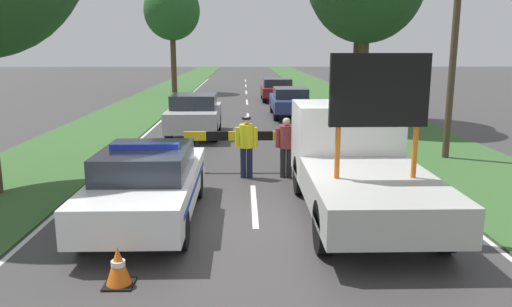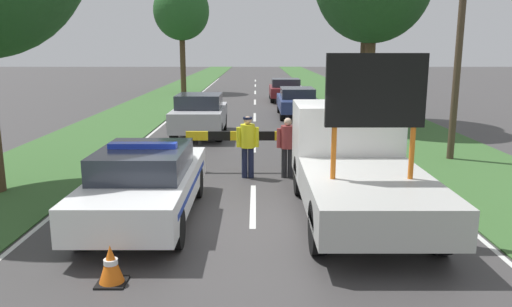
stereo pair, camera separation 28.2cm
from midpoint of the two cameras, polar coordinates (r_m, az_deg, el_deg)
ground_plane at (r=9.72m, az=0.58°, el=-7.71°), size 160.00×160.00×0.00m
lane_markings at (r=24.93m, az=0.30°, el=4.44°), size 8.11×59.86×0.01m
grass_verge_left at (r=29.93m, az=-11.38°, el=5.49°), size 3.83×120.00×0.03m
grass_verge_right at (r=29.96m, az=11.92°, el=5.48°), size 3.83×120.00×0.03m
police_car at (r=9.79m, az=-11.54°, el=-3.20°), size 1.82×4.79×1.54m
work_truck at (r=10.27m, az=12.10°, el=-0.85°), size 2.22×5.33×3.19m
road_barrier at (r=13.32m, az=0.32°, el=1.78°), size 3.56×0.08×1.10m
police_officer at (r=12.66m, az=-0.20°, el=1.38°), size 0.57×0.36×1.59m
pedestrian_civilian at (r=12.71m, az=4.39°, el=1.22°), size 0.56×0.35×1.55m
traffic_cone_near_police at (r=13.55m, az=12.18°, el=-1.24°), size 0.35×0.35×0.49m
traffic_cone_centre_front at (r=7.44m, az=-15.07°, el=-12.17°), size 0.41×0.41×0.58m
queued_car_sedan_silver at (r=19.01m, az=-5.89°, el=4.48°), size 1.84×4.05×1.58m
queued_car_hatch_blue at (r=24.37m, az=5.16°, el=5.98°), size 1.77×4.65×1.40m
queued_car_wagon_maroon at (r=31.68m, az=3.76°, el=7.34°), size 1.95×4.08×1.39m
roadside_tree_mid_left at (r=37.78m, az=-8.18°, el=15.81°), size 4.02×4.02×8.02m
utility_pole at (r=15.75m, az=22.80°, el=11.11°), size 1.20×0.20×6.34m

